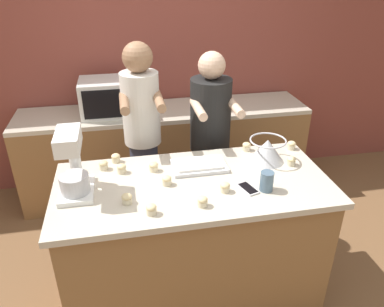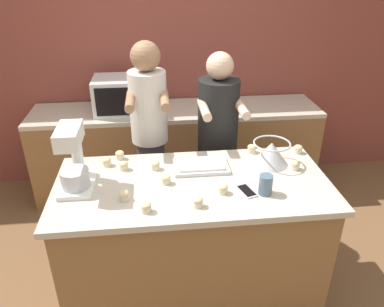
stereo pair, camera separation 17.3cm
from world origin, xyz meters
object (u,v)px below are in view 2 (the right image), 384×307
microwave_oven (121,95)px  cupcake_8 (298,149)px  cupcake_0 (295,165)px  cupcake_2 (166,179)px  cupcake_1 (124,165)px  stand_mixer (74,162)px  cupcake_3 (252,149)px  person_left (150,141)px  baking_tray (201,166)px  cell_phone (247,191)px  cupcake_10 (120,155)px  cupcake_11 (107,161)px  cupcake_9 (223,189)px  cupcake_4 (197,202)px  cupcake_6 (146,207)px  drinking_glass (266,185)px  mixing_bowl (271,153)px  cupcake_7 (124,195)px  person_right (217,146)px  cupcake_5 (155,165)px

microwave_oven → cupcake_8: (1.31, -1.13, -0.08)m
cupcake_0 → cupcake_2: same height
cupcake_1 → cupcake_2: size_ratio=1.00×
stand_mixer → cupcake_3: size_ratio=6.45×
person_left → baking_tray: (0.33, -0.53, 0.06)m
cell_phone → cupcake_3: 0.52m
cupcake_10 → cupcake_11: 0.12m
cupcake_3 → baking_tray: bearing=-155.0°
cupcake_9 → cupcake_10: (-0.64, 0.50, 0.00)m
cupcake_4 → cupcake_11: same height
cupcake_6 → cupcake_11: same height
drinking_glass → mixing_bowl: bearing=68.7°
baking_tray → cupcake_9: cupcake_9 is taller
baking_tray → cupcake_7: bearing=-146.7°
stand_mixer → drinking_glass: size_ratio=3.27×
mixing_bowl → cupcake_1: (-0.99, 0.03, -0.05)m
baking_tray → person_left: bearing=122.4°
person_right → cupcake_7: person_right is taller
cupcake_8 → cupcake_9: size_ratio=1.00×
cupcake_0 → cupcake_8: size_ratio=1.00×
microwave_oven → cupcake_10: bearing=-87.6°
mixing_bowl → cupcake_6: (-0.84, -0.46, -0.05)m
cupcake_5 → cupcake_8: bearing=6.9°
stand_mixer → baking_tray: (0.78, 0.15, -0.16)m
person_right → cupcake_1: size_ratio=25.63×
cupcake_1 → cupcake_5: 0.21m
cupcake_5 → cupcake_7: same height
cell_phone → cupcake_6: (-0.60, -0.13, 0.03)m
drinking_glass → cupcake_1: size_ratio=1.97×
person_right → cupcake_4: (-0.28, -0.96, 0.14)m
mixing_bowl → microwave_oven: microwave_oven is taller
person_left → cupcake_0: size_ratio=27.08×
drinking_glass → cupcake_3: size_ratio=1.97×
drinking_glass → cupcake_0: drinking_glass is taller
cell_phone → cupcake_10: bearing=147.1°
cupcake_8 → cupcake_9: same height
cupcake_0 → cupcake_11: bearing=171.4°
cupcake_1 → cupcake_8: 1.24m
cupcake_2 → cupcake_8: same height
cupcake_1 → cupcake_3: same height
drinking_glass → cupcake_9: bearing=172.8°
person_right → cupcake_5: bearing=-134.8°
cupcake_6 → microwave_oven: bearing=97.5°
mixing_bowl → baking_tray: 0.48m
person_left → cupcake_10: size_ratio=27.08×
baking_tray → cupcake_4: bearing=-100.1°
stand_mixer → cupcake_10: bearing=55.2°
cupcake_3 → cupcake_6: bearing=-140.0°
cupcake_0 → cupcake_2: 0.86m
mixing_bowl → cell_phone: bearing=-126.8°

